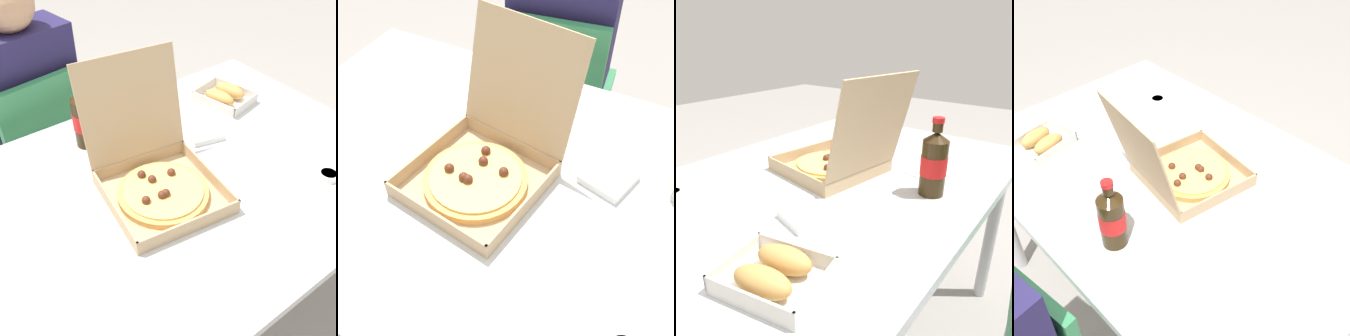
{
  "view_description": "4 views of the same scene",
  "coord_description": "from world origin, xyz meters",
  "views": [
    {
      "loc": [
        -0.54,
        -0.69,
        1.51
      ],
      "look_at": [
        0.0,
        0.02,
        0.75
      ],
      "focal_mm": 44.12,
      "sensor_mm": 36.0,
      "label": 1
    },
    {
      "loc": [
        0.32,
        -0.6,
        1.49
      ],
      "look_at": [
        0.0,
        0.01,
        0.75
      ],
      "focal_mm": 45.86,
      "sensor_mm": 36.0,
      "label": 2
    },
    {
      "loc": [
        0.72,
        0.62,
        1.15
      ],
      "look_at": [
        -0.06,
        0.02,
        0.74
      ],
      "focal_mm": 34.88,
      "sensor_mm": 36.0,
      "label": 3
    },
    {
      "loc": [
        -0.8,
        0.72,
        1.66
      ],
      "look_at": [
        -0.03,
        -0.02,
        0.75
      ],
      "focal_mm": 46.39,
      "sensor_mm": 36.0,
      "label": 4
    }
  ],
  "objects": [
    {
      "name": "bread_side_box",
      "position": [
        0.42,
        0.23,
        0.74
      ],
      "size": [
        0.19,
        0.22,
        0.06
      ],
      "color": "white",
      "rests_on": "dining_table"
    },
    {
      "name": "dipping_sauce_cup",
      "position": [
        0.37,
        -0.26,
        0.73
      ],
      "size": [
        0.06,
        0.06,
        0.02
      ],
      "color": "white",
      "rests_on": "dining_table"
    },
    {
      "name": "dining_table",
      "position": [
        0.0,
        0.0,
        0.65
      ],
      "size": [
        1.39,
        0.93,
        0.71
      ],
      "color": "silver",
      "rests_on": "ground_plane"
    },
    {
      "name": "pizza_box_open",
      "position": [
        -0.05,
        -0.0,
        0.76
      ],
      "size": [
        0.35,
        0.41,
        0.33
      ],
      "color": "tan",
      "rests_on": "dining_table"
    },
    {
      "name": "cola_bottle",
      "position": [
        -0.1,
        0.31,
        0.81
      ],
      "size": [
        0.07,
        0.07,
        0.22
      ],
      "color": "#33230F",
      "rests_on": "dining_table"
    },
    {
      "name": "ground_plane",
      "position": [
        0.0,
        0.0,
        0.0
      ],
      "size": [
        10.0,
        10.0,
        0.0
      ],
      "primitive_type": "plane",
      "color": "gray"
    },
    {
      "name": "paper_menu",
      "position": [
        -0.28,
        0.24,
        0.72
      ],
      "size": [
        0.24,
        0.19,
        0.0
      ],
      "primitive_type": "cube",
      "rotation": [
        0.0,
        0.0,
        -0.23
      ],
      "color": "white",
      "rests_on": "dining_table"
    },
    {
      "name": "napkin_pile",
      "position": [
        0.22,
        0.12,
        0.72
      ],
      "size": [
        0.13,
        0.13,
        0.02
      ],
      "primitive_type": "cube",
      "rotation": [
        0.0,
        0.0,
        -0.26
      ],
      "color": "white",
      "rests_on": "dining_table"
    }
  ]
}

